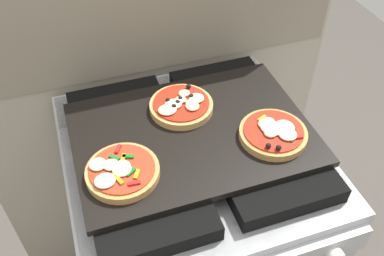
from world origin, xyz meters
The scene contains 6 objects.
kitchen_backsplash centered at (0.00, 0.33, 0.79)m, with size 1.10×0.09×1.55m.
stove centered at (0.00, 0.00, 0.45)m, with size 0.60×0.64×0.90m.
baking_tray centered at (0.00, 0.00, 0.91)m, with size 0.54×0.38×0.02m, color black.
pizza_left centered at (-0.18, -0.08, 0.93)m, with size 0.15×0.15×0.03m.
pizza_right centered at (0.17, -0.08, 0.93)m, with size 0.15×0.15×0.03m.
pizza_center centered at (0.00, 0.08, 0.93)m, with size 0.15×0.15×0.03m.
Camera 1 is at (-0.22, -0.66, 1.60)m, focal length 39.57 mm.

